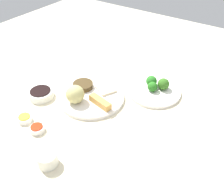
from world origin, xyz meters
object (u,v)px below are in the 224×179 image
Objects in this scene: main_plate at (91,97)px; sauce_ramekin_hot_mustard at (25,119)px; teacup at (47,159)px; soy_sauce_bowl at (41,94)px; sauce_ramekin_sweet_and_sour at (37,129)px; broccoli_plate at (154,91)px.

sauce_ramekin_hot_mustard is at bearing -116.06° from main_plate.
teacup is (0.22, -0.09, 0.01)m from sauce_ramekin_hot_mustard.
soy_sauce_bowl is 1.96× the size of sauce_ramekin_sweet_and_sour.
broccoli_plate is at bearing 53.88° from sauce_ramekin_hot_mustard.
sauce_ramekin_hot_mustard is (-0.08, 0.01, 0.00)m from sauce_ramekin_sweet_and_sour.
broccoli_plate is 3.55× the size of teacup.
soy_sauce_bowl is (-0.19, -0.12, 0.01)m from main_plate.
sauce_ramekin_hot_mustard is at bearing -66.18° from soy_sauce_bowl.
teacup is at bearing -39.51° from soy_sauce_bowl.
main_plate is 0.29m from sauce_ramekin_hot_mustard.
broccoli_plate is at bearing 43.60° from main_plate.
main_plate is 0.22m from soy_sauce_bowl.
sauce_ramekin_sweet_and_sour is 0.08m from sauce_ramekin_hot_mustard.
main_plate is 0.27m from sauce_ramekin_sweet_and_sour.
sauce_ramekin_sweet_and_sour is at bearing -99.49° from main_plate.
soy_sauce_bowl is at bearing 140.49° from teacup.
sauce_ramekin_hot_mustard reaches higher than main_plate.
teacup is (-0.11, -0.55, 0.02)m from broccoli_plate.
soy_sauce_bowl is 0.16m from sauce_ramekin_hot_mustard.
teacup is at bearing -74.51° from main_plate.
main_plate is at bearing 31.25° from soy_sauce_bowl.
soy_sauce_bowl is 0.37m from teacup.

